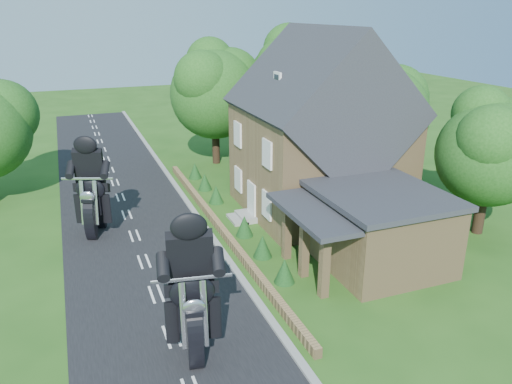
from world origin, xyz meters
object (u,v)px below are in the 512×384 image
object	(u,v)px
motorcycle_follow	(95,220)
annex	(376,227)
garden_wall	(220,227)
motorcycle_lead	(194,335)
house	(319,136)

from	to	relation	value
motorcycle_follow	annex	bearing A→B (deg)	167.05
garden_wall	motorcycle_lead	xyz separation A→B (m)	(-3.77, -9.27, 0.58)
garden_wall	motorcycle_lead	world-z (taller)	motorcycle_lead
motorcycle_lead	motorcycle_follow	size ratio (longest dim) A/B	1.00
motorcycle_lead	motorcycle_follow	xyz separation A→B (m)	(-2.31, 11.22, 0.00)
annex	motorcycle_lead	distance (m)	10.01
annex	motorcycle_lead	xyz separation A→B (m)	(-9.34, -3.47, -0.98)
garden_wall	house	size ratio (longest dim) A/B	2.15
house	motorcycle_follow	distance (m)	12.82
house	motorcycle_lead	xyz separation A→B (m)	(-9.97, -10.27, -3.56)
house	garden_wall	bearing A→B (deg)	-170.83
annex	motorcycle_lead	world-z (taller)	annex
house	annex	xyz separation A→B (m)	(-0.62, -6.80, -2.58)
annex	motorcycle_follow	distance (m)	14.03
garden_wall	house	xyz separation A→B (m)	(6.19, 1.00, 4.14)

